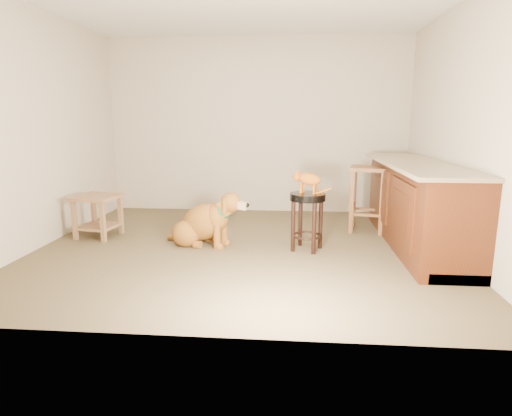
# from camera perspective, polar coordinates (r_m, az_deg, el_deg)

# --- Properties ---
(floor) EXTENTS (4.50, 4.00, 0.01)m
(floor) POSITION_cam_1_polar(r_m,az_deg,el_deg) (4.79, -1.82, -5.32)
(floor) COLOR brown
(floor) RESTS_ON ground
(room_shell) EXTENTS (4.54, 4.04, 2.62)m
(room_shell) POSITION_cam_1_polar(r_m,az_deg,el_deg) (4.59, -1.97, 15.13)
(room_shell) COLOR #B6A992
(room_shell) RESTS_ON ground
(cabinet_run) EXTENTS (0.70, 2.56, 0.94)m
(cabinet_run) POSITION_cam_1_polar(r_m,az_deg,el_deg) (5.14, 20.64, 0.16)
(cabinet_run) COLOR #421D0B
(cabinet_run) RESTS_ON ground
(padded_stool) EXTENTS (0.42, 0.42, 0.63)m
(padded_stool) POSITION_cam_1_polar(r_m,az_deg,el_deg) (4.64, 6.86, -0.26)
(padded_stool) COLOR black
(padded_stool) RESTS_ON ground
(wood_stool) EXTENTS (0.53, 0.53, 0.82)m
(wood_stool) POSITION_cam_1_polar(r_m,az_deg,el_deg) (5.59, 14.63, 1.34)
(wood_stool) COLOR brown
(wood_stool) RESTS_ON ground
(side_table) EXTENTS (0.56, 0.56, 0.51)m
(side_table) POSITION_cam_1_polar(r_m,az_deg,el_deg) (5.49, -20.37, -0.22)
(side_table) COLOR brown
(side_table) RESTS_ON ground
(golden_retriever) EXTENTS (1.00, 0.62, 0.67)m
(golden_retriever) POSITION_cam_1_polar(r_m,az_deg,el_deg) (4.87, -6.95, -2.07)
(golden_retriever) COLOR brown
(golden_retriever) RESTS_ON ground
(tabby_kitten) EXTENTS (0.43, 0.21, 0.27)m
(tabby_kitten) POSITION_cam_1_polar(r_m,az_deg,el_deg) (4.59, 6.84, 3.77)
(tabby_kitten) COLOR #8E440E
(tabby_kitten) RESTS_ON padded_stool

